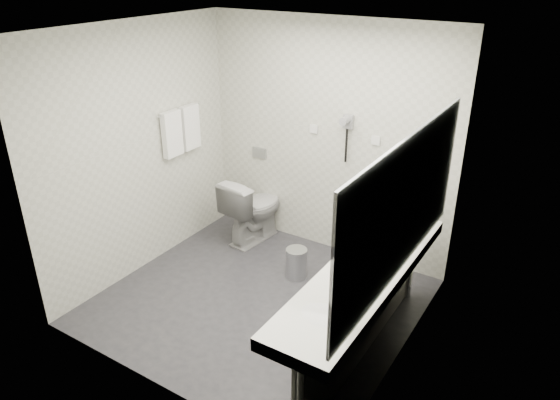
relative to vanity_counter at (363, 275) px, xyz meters
The scene contains 29 objects.
floor 1.39m from the vanity_counter, 169.92° to the left, with size 2.80×2.80×0.00m, color #2B2A30.
ceiling 2.05m from the vanity_counter, 169.92° to the left, with size 2.80×2.80×0.00m, color silver.
wall_back 1.93m from the vanity_counter, 126.87° to the left, with size 2.80×2.80×0.00m, color beige.
wall_front 1.64m from the vanity_counter, 135.64° to the right, with size 2.80×2.80×0.00m, color beige.
wall_left 2.57m from the vanity_counter, behind, with size 2.60×2.60×0.00m, color beige.
wall_right 0.56m from the vanity_counter, 36.03° to the left, with size 2.60×2.60×0.00m, color beige.
vanity_counter is the anchor object (origin of this frame).
vanity_panel 0.43m from the vanity_counter, ahead, with size 0.03×2.15×0.75m, color gray.
vanity_post_far 1.12m from the vanity_counter, 86.97° to the left, with size 0.06×0.06×0.75m, color silver.
mirror 0.70m from the vanity_counter, ahead, with size 0.02×2.20×1.05m, color #B2BCC6.
basin_near 0.65m from the vanity_counter, 90.00° to the right, with size 0.40×0.31×0.05m, color silver.
basin_far 0.65m from the vanity_counter, 90.00° to the left, with size 0.40×0.31×0.05m, color silver.
faucet_near 0.69m from the vanity_counter, 73.30° to the right, with size 0.04×0.04×0.15m, color silver.
faucet_far 0.69m from the vanity_counter, 73.30° to the left, with size 0.04×0.04×0.15m, color silver.
soap_bottle_a 0.18m from the vanity_counter, 73.97° to the left, with size 0.05×0.05×0.11m, color beige.
soap_bottle_b 0.14m from the vanity_counter, 45.09° to the left, with size 0.08×0.08×0.10m, color beige.
glass_left 0.35m from the vanity_counter, 68.63° to the left, with size 0.06×0.06×0.12m, color silver.
toilet 2.25m from the vanity_counter, 147.63° to the left, with size 0.43×0.77×0.78m, color silver.
flush_plate 2.48m from the vanity_counter, 143.06° to the left, with size 0.18×0.02×0.12m, color #B2B5BA.
pedal_bin 1.44m from the vanity_counter, 143.72° to the left, with size 0.22×0.22×0.30m, color #B2B5BA.
bin_lid 1.38m from the vanity_counter, 143.72° to the left, with size 0.22×0.22×0.01m, color #B2B5BA.
towel_rail 2.69m from the vanity_counter, 163.14° to the left, with size 0.02×0.02×0.62m, color silver.
towel_near 2.59m from the vanity_counter, 166.10° to the left, with size 0.07×0.24×0.48m, color white.
towel_far 2.67m from the vanity_counter, 160.15° to the left, with size 0.07×0.24×0.48m, color white.
dryer_cradle 1.85m from the vanity_counter, 120.76° to the left, with size 0.10×0.04×0.14m, color gray.
dryer_barrel 1.81m from the vanity_counter, 122.01° to the left, with size 0.08×0.08×0.14m, color gray.
dryer_cord 1.76m from the vanity_counter, 121.02° to the left, with size 0.02×0.02×0.35m, color black.
switch_plate_a 2.04m from the vanity_counter, 130.59° to the left, with size 0.09×0.02×0.09m, color silver.
switch_plate_b 1.69m from the vanity_counter, 111.13° to the left, with size 0.09×0.02×0.09m, color silver.
Camera 1 is at (2.38, -3.37, 3.01)m, focal length 33.52 mm.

